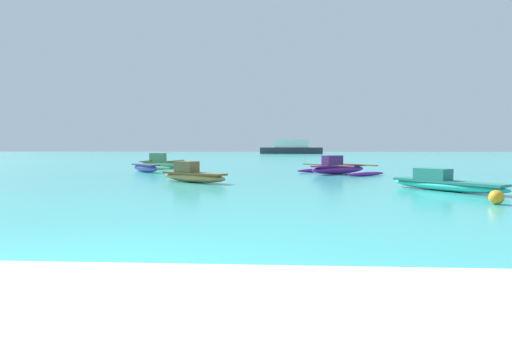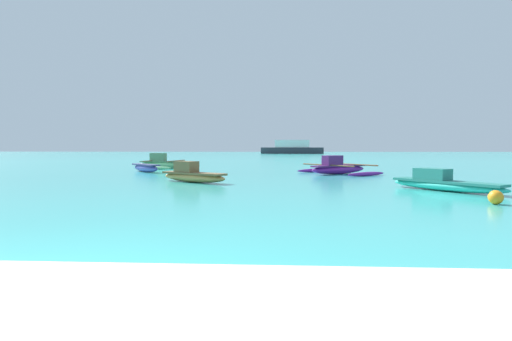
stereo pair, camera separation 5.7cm
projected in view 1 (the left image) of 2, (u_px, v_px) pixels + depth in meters
name	position (u px, v px, depth m)	size (l,w,h in m)	color
ground_plane	(0.00, 308.00, 3.52)	(240.00, 240.00, 0.00)	#38ADA8
moored_boat_0	(193.00, 175.00, 16.12)	(3.16, 2.43, 0.84)	#C08B48
moored_boat_1	(145.00, 168.00, 22.71)	(2.37, 2.55, 0.45)	#4E52AC
moored_boat_2	(338.00, 168.00, 21.09)	(4.44, 4.71, 0.98)	#772293
moored_boat_3	(163.00, 163.00, 26.70)	(3.73, 3.36, 1.02)	#88D38E
moored_boat_4	(444.00, 183.00, 12.96)	(2.88, 3.56, 0.71)	#2EC0AB
mooring_buoy_0	(496.00, 197.00, 9.88)	(0.35, 0.35, 0.35)	orange
distant_ferry	(291.00, 148.00, 86.96)	(13.47, 2.96, 2.96)	#2D333D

